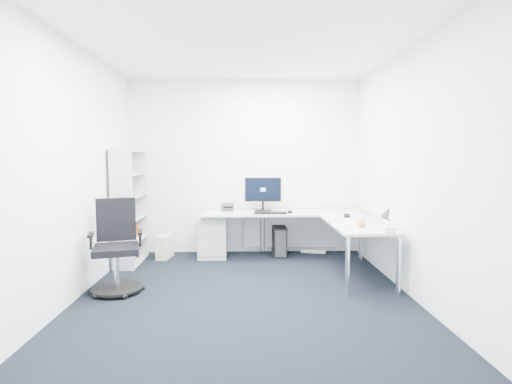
{
  "coord_description": "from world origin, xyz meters",
  "views": [
    {
      "loc": [
        -0.01,
        -4.18,
        1.52
      ],
      "look_at": [
        0.15,
        1.05,
        1.05
      ],
      "focal_mm": 28.0,
      "sensor_mm": 36.0,
      "label": 1
    }
  ],
  "objects_px": {
    "l_desk": "(283,239)",
    "task_chair": "(116,247)",
    "monitor": "(263,194)",
    "laptop": "(370,212)",
    "bookshelf": "(129,207)"
  },
  "relations": [
    {
      "from": "l_desk",
      "to": "task_chair",
      "type": "distance_m",
      "value": 2.31
    },
    {
      "from": "bookshelf",
      "to": "task_chair",
      "type": "bearing_deg",
      "value": -81.09
    },
    {
      "from": "task_chair",
      "to": "bookshelf",
      "type": "bearing_deg",
      "value": 83.89
    },
    {
      "from": "l_desk",
      "to": "task_chair",
      "type": "relative_size",
      "value": 2.26
    },
    {
      "from": "monitor",
      "to": "laptop",
      "type": "bearing_deg",
      "value": -34.65
    },
    {
      "from": "bookshelf",
      "to": "monitor",
      "type": "bearing_deg",
      "value": 10.92
    },
    {
      "from": "task_chair",
      "to": "l_desk",
      "type": "bearing_deg",
      "value": 15.76
    },
    {
      "from": "l_desk",
      "to": "bookshelf",
      "type": "distance_m",
      "value": 2.22
    },
    {
      "from": "laptop",
      "to": "bookshelf",
      "type": "bearing_deg",
      "value": 175.5
    },
    {
      "from": "l_desk",
      "to": "bookshelf",
      "type": "relative_size",
      "value": 1.46
    },
    {
      "from": "task_chair",
      "to": "monitor",
      "type": "relative_size",
      "value": 1.89
    },
    {
      "from": "l_desk",
      "to": "monitor",
      "type": "bearing_deg",
      "value": 122.91
    },
    {
      "from": "laptop",
      "to": "monitor",
      "type": "bearing_deg",
      "value": 149.98
    },
    {
      "from": "monitor",
      "to": "bookshelf",
      "type": "bearing_deg",
      "value": -167.72
    },
    {
      "from": "monitor",
      "to": "laptop",
      "type": "xyz_separation_m",
      "value": [
        1.33,
        -0.97,
        -0.15
      ]
    }
  ]
}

